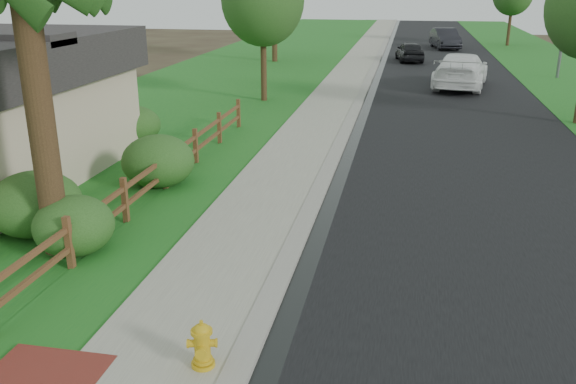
% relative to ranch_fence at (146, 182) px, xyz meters
% --- Properties ---
extents(ground, '(120.00, 120.00, 0.00)m').
position_rel_ranch_fence_xyz_m(ground, '(3.60, -6.40, -0.62)').
color(ground, '#36281D').
extents(road, '(8.00, 90.00, 0.02)m').
position_rel_ranch_fence_xyz_m(road, '(8.20, 28.60, -0.61)').
color(road, black).
rests_on(road, ground).
extents(curb, '(0.40, 90.00, 0.12)m').
position_rel_ranch_fence_xyz_m(curb, '(4.00, 28.60, -0.56)').
color(curb, gray).
rests_on(curb, ground).
extents(wet_gutter, '(0.50, 90.00, 0.00)m').
position_rel_ranch_fence_xyz_m(wet_gutter, '(4.35, 28.60, -0.60)').
color(wet_gutter, black).
rests_on(wet_gutter, road).
extents(sidewalk, '(2.20, 90.00, 0.10)m').
position_rel_ranch_fence_xyz_m(sidewalk, '(2.70, 28.60, -0.57)').
color(sidewalk, gray).
rests_on(sidewalk, ground).
extents(grass_strip, '(1.60, 90.00, 0.06)m').
position_rel_ranch_fence_xyz_m(grass_strip, '(0.80, 28.60, -0.59)').
color(grass_strip, '#1B611F').
rests_on(grass_strip, ground).
extents(lawn_near, '(9.00, 90.00, 0.04)m').
position_rel_ranch_fence_xyz_m(lawn_near, '(-4.40, 28.60, -0.60)').
color(lawn_near, '#1B611F').
rests_on(lawn_near, ground).
extents(verge_far, '(6.00, 90.00, 0.04)m').
position_rel_ranch_fence_xyz_m(verge_far, '(15.10, 28.60, -0.60)').
color(verge_far, '#1B611F').
rests_on(verge_far, ground).
extents(ranch_fence, '(0.12, 16.92, 1.10)m').
position_rel_ranch_fence_xyz_m(ranch_fence, '(0.00, 0.00, 0.00)').
color(ranch_fence, '#50391A').
rests_on(ranch_fence, ground).
extents(fire_hydrant, '(0.48, 0.39, 0.73)m').
position_rel_ranch_fence_xyz_m(fire_hydrant, '(3.50, -6.19, -0.18)').
color(fire_hydrant, gold).
rests_on(fire_hydrant, sidewalk).
extents(white_suv, '(3.36, 6.31, 1.74)m').
position_rel_ranch_fence_xyz_m(white_suv, '(8.73, 19.28, 0.27)').
color(white_suv, white).
rests_on(white_suv, road).
extents(dark_car_mid, '(2.15, 4.10, 1.33)m').
position_rel_ranch_fence_xyz_m(dark_car_mid, '(6.13, 29.55, 0.07)').
color(dark_car_mid, black).
rests_on(dark_car_mid, road).
extents(dark_car_far, '(2.44, 4.97, 1.57)m').
position_rel_ranch_fence_xyz_m(dark_car_far, '(8.85, 38.35, 0.19)').
color(dark_car_far, black).
rests_on(dark_car_far, road).
extents(boulder, '(1.08, 0.90, 0.63)m').
position_rel_ranch_fence_xyz_m(boulder, '(-0.57, 1.56, -0.30)').
color(boulder, olive).
rests_on(boulder, ground).
extents(shrub_a, '(2.02, 2.02, 1.20)m').
position_rel_ranch_fence_xyz_m(shrub_a, '(-0.30, -2.88, -0.02)').
color(shrub_a, '#22491A').
rests_on(shrub_a, ground).
extents(shrub_b, '(2.65, 2.65, 1.40)m').
position_rel_ranch_fence_xyz_m(shrub_b, '(-1.63, -2.12, 0.08)').
color(shrub_b, '#22491A').
rests_on(shrub_b, ground).
extents(shrub_c, '(2.39, 2.39, 1.40)m').
position_rel_ranch_fence_xyz_m(shrub_c, '(-0.30, 1.48, 0.08)').
color(shrub_c, '#22491A').
rests_on(shrub_c, ground).
extents(shrub_d, '(2.14, 2.14, 1.29)m').
position_rel_ranch_fence_xyz_m(shrub_d, '(-2.90, 5.53, 0.03)').
color(shrub_d, '#22491A').
rests_on(shrub_d, ground).
extents(tree_near_left, '(3.63, 3.63, 6.44)m').
position_rel_ranch_fence_xyz_m(tree_near_left, '(-0.30, 13.83, 3.81)').
color(tree_near_left, '#332215').
rests_on(tree_near_left, ground).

